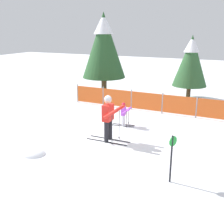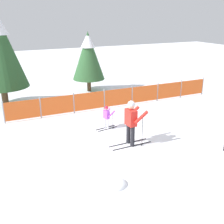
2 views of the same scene
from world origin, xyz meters
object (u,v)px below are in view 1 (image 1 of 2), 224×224
at_px(conifer_near, 191,60).
at_px(trail_marker, 172,154).
at_px(safety_fence, 179,105).
at_px(skier_adult, 109,114).
at_px(conifer_far, 104,44).
at_px(skier_child, 124,112).

bearing_deg(conifer_near, trail_marker, -81.94).
bearing_deg(trail_marker, safety_fence, 100.55).
relative_size(skier_adult, safety_fence, 0.15).
relative_size(conifer_far, trail_marker, 3.70).
distance_m(skier_child, conifer_far, 6.69).
bearing_deg(trail_marker, conifer_near, 98.06).
distance_m(safety_fence, conifer_near, 4.00).
relative_size(safety_fence, conifer_near, 3.12).
distance_m(skier_adult, trail_marker, 3.34).
xyz_separation_m(skier_child, safety_fence, (1.78, 2.43, -0.07)).
height_order(conifer_far, conifer_near, conifer_far).
distance_m(conifer_far, conifer_near, 5.22).
height_order(skier_child, conifer_near, conifer_near).
bearing_deg(safety_fence, skier_child, -126.28).
xyz_separation_m(skier_adult, skier_child, (-0.16, 1.79, -0.44)).
bearing_deg(skier_adult, safety_fence, 67.97).
bearing_deg(safety_fence, skier_adult, -110.99).
height_order(safety_fence, conifer_near, conifer_near).
relative_size(safety_fence, conifer_far, 2.30).
bearing_deg(skier_adult, trail_marker, -35.25).
height_order(skier_child, trail_marker, trail_marker).
relative_size(skier_child, trail_marker, 0.76).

